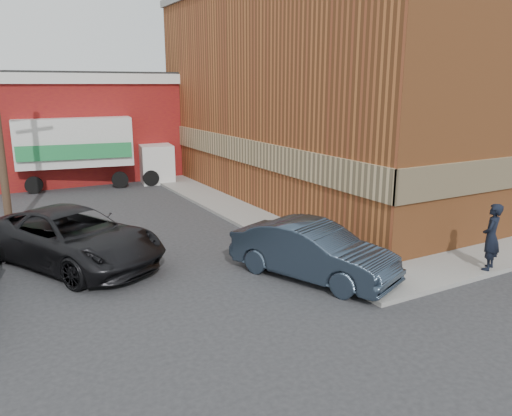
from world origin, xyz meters
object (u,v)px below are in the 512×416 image
brick_building (371,91)px  sedan (313,251)px  box_truck (89,147)px  suv_a (72,237)px  man (491,237)px  warehouse (21,126)px

brick_building → sedan: (-9.30, -8.50, -3.94)m
box_truck → suv_a: bearing=-94.7°
man → sedan: bearing=-50.0°
warehouse → sedan: size_ratio=3.63×
brick_building → box_truck: brick_building is taller
man → box_truck: bearing=-93.2°
brick_building → suv_a: bearing=-163.4°
brick_building → man: 12.21m
suv_a → man: bearing=-60.0°
sedan → brick_building: bearing=19.7°
suv_a → box_truck: bearing=48.8°
sedan → suv_a: 6.75m
brick_building → sedan: brick_building is taller
sedan → man: bearing=-48.0°
man → box_truck: 18.77m
brick_building → box_truck: (-11.84, 6.90, -2.71)m
suv_a → box_truck: size_ratio=0.80×
man → suv_a: bearing=-57.4°
box_truck → warehouse: bearing=132.1°
brick_building → suv_a: (-14.61, -4.34, -3.89)m
box_truck → man: bearing=-59.3°
warehouse → sedan: bearing=-75.1°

